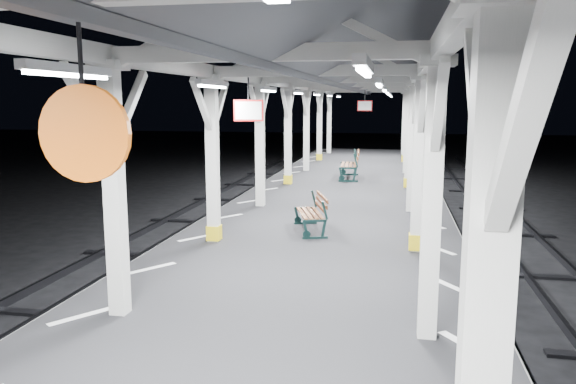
% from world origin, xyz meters
% --- Properties ---
extents(ground, '(120.00, 120.00, 0.00)m').
position_xyz_m(ground, '(0.00, 0.00, 0.00)').
color(ground, black).
rests_on(ground, ground).
extents(platform, '(6.00, 50.00, 1.00)m').
position_xyz_m(platform, '(0.00, 0.00, 0.50)').
color(platform, black).
rests_on(platform, ground).
extents(hazard_stripes_left, '(1.00, 48.00, 0.01)m').
position_xyz_m(hazard_stripes_left, '(-2.45, 0.00, 1.00)').
color(hazard_stripes_left, silver).
rests_on(hazard_stripes_left, platform).
extents(hazard_stripes_right, '(1.00, 48.00, 0.01)m').
position_xyz_m(hazard_stripes_right, '(2.45, 0.00, 1.00)').
color(hazard_stripes_right, silver).
rests_on(hazard_stripes_right, platform).
extents(track_left, '(2.20, 60.00, 0.16)m').
position_xyz_m(track_left, '(-5.00, 0.00, 0.08)').
color(track_left, '#2D2D33').
rests_on(track_left, ground).
extents(canopy, '(5.40, 49.00, 4.65)m').
position_xyz_m(canopy, '(0.00, -0.02, 4.56)').
color(canopy, silver).
rests_on(canopy, platform).
extents(bench_mid, '(0.95, 1.57, 0.80)m').
position_xyz_m(bench_mid, '(-0.14, 3.28, 1.43)').
color(bench_mid, black).
rests_on(bench_mid, platform).
extents(bench_far, '(0.83, 1.94, 1.03)m').
position_xyz_m(bench_far, '(0.02, 11.93, 1.55)').
color(bench_far, black).
rests_on(bench_far, platform).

